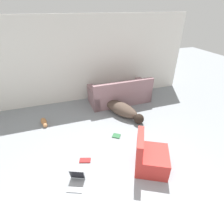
{
  "coord_description": "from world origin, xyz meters",
  "views": [
    {
      "loc": [
        -0.55,
        -1.45,
        2.87
      ],
      "look_at": [
        0.56,
        1.82,
        0.72
      ],
      "focal_mm": 28.0,
      "sensor_mm": 36.0,
      "label": 1
    }
  ],
  "objects_px": {
    "book_green": "(116,136)",
    "dog": "(122,110)",
    "couch": "(120,94)",
    "cat": "(44,122)",
    "laptop_open": "(77,179)",
    "book_red": "(85,160)",
    "side_chair": "(150,158)"
  },
  "relations": [
    {
      "from": "couch",
      "to": "cat",
      "type": "relative_size",
      "value": 3.75
    },
    {
      "from": "book_green",
      "to": "dog",
      "type": "bearing_deg",
      "value": 60.12
    },
    {
      "from": "book_red",
      "to": "side_chair",
      "type": "height_order",
      "value": "side_chair"
    },
    {
      "from": "dog",
      "to": "laptop_open",
      "type": "xyz_separation_m",
      "value": [
        -1.68,
        -1.93,
        -0.09
      ]
    },
    {
      "from": "dog",
      "to": "cat",
      "type": "relative_size",
      "value": 3.03
    },
    {
      "from": "cat",
      "to": "book_green",
      "type": "xyz_separation_m",
      "value": [
        1.73,
        -1.16,
        -0.05
      ]
    },
    {
      "from": "cat",
      "to": "book_green",
      "type": "bearing_deg",
      "value": 45.95
    },
    {
      "from": "cat",
      "to": "book_red",
      "type": "relative_size",
      "value": 2.04
    },
    {
      "from": "dog",
      "to": "book_green",
      "type": "distance_m",
      "value": 1.05
    },
    {
      "from": "laptop_open",
      "to": "cat",
      "type": "bearing_deg",
      "value": 127.78
    },
    {
      "from": "couch",
      "to": "book_red",
      "type": "distance_m",
      "value": 2.81
    },
    {
      "from": "cat",
      "to": "laptop_open",
      "type": "bearing_deg",
      "value": 4.23
    },
    {
      "from": "dog",
      "to": "book_red",
      "type": "bearing_deg",
      "value": -70.55
    },
    {
      "from": "cat",
      "to": "book_red",
      "type": "height_order",
      "value": "cat"
    },
    {
      "from": "laptop_open",
      "to": "book_red",
      "type": "bearing_deg",
      "value": 85.8
    },
    {
      "from": "cat",
      "to": "book_red",
      "type": "distance_m",
      "value": 1.9
    },
    {
      "from": "couch",
      "to": "dog",
      "type": "height_order",
      "value": "couch"
    },
    {
      "from": "couch",
      "to": "side_chair",
      "type": "xyz_separation_m",
      "value": [
        -0.44,
        -2.85,
        -0.02
      ]
    },
    {
      "from": "couch",
      "to": "book_green",
      "type": "distance_m",
      "value": 1.88
    },
    {
      "from": "book_green",
      "to": "side_chair",
      "type": "relative_size",
      "value": 0.28
    },
    {
      "from": "couch",
      "to": "dog",
      "type": "xyz_separation_m",
      "value": [
        -0.22,
        -0.81,
        -0.1
      ]
    },
    {
      "from": "couch",
      "to": "side_chair",
      "type": "distance_m",
      "value": 2.88
    },
    {
      "from": "couch",
      "to": "side_chair",
      "type": "height_order",
      "value": "couch"
    },
    {
      "from": "book_red",
      "to": "couch",
      "type": "bearing_deg",
      "value": 53.87
    },
    {
      "from": "couch",
      "to": "laptop_open",
      "type": "distance_m",
      "value": 3.34
    },
    {
      "from": "book_green",
      "to": "side_chair",
      "type": "height_order",
      "value": "side_chair"
    },
    {
      "from": "book_red",
      "to": "cat",
      "type": "bearing_deg",
      "value": 115.54
    },
    {
      "from": "cat",
      "to": "book_red",
      "type": "bearing_deg",
      "value": 15.23
    },
    {
      "from": "dog",
      "to": "book_red",
      "type": "distance_m",
      "value": 2.05
    },
    {
      "from": "laptop_open",
      "to": "couch",
      "type": "bearing_deg",
      "value": 78.52
    },
    {
      "from": "laptop_open",
      "to": "side_chair",
      "type": "relative_size",
      "value": 0.46
    },
    {
      "from": "couch",
      "to": "laptop_open",
      "type": "height_order",
      "value": "couch"
    }
  ]
}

